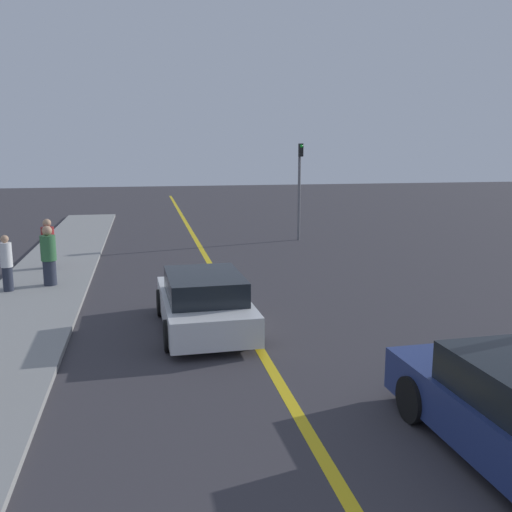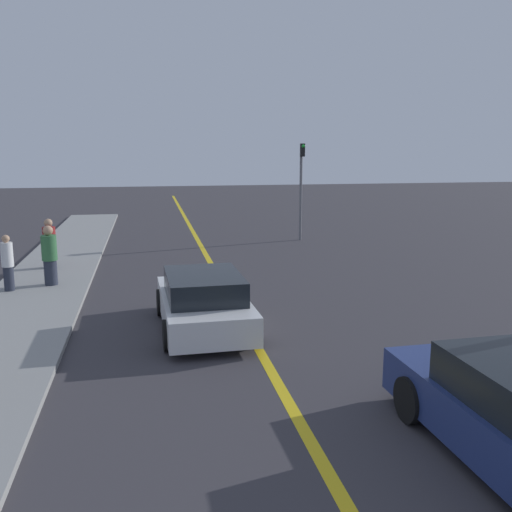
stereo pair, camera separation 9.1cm
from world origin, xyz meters
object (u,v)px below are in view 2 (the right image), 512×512
object	(u,v)px
pedestrian_far_standing	(50,256)
pedestrian_by_sign	(50,244)
pedestrian_mid_group	(8,263)
traffic_light	(301,182)
car_ahead_center	(204,302)

from	to	relation	value
pedestrian_far_standing	pedestrian_by_sign	bearing A→B (deg)	98.84
pedestrian_far_standing	pedestrian_mid_group	bearing A→B (deg)	-154.38
pedestrian_mid_group	traffic_light	xyz separation A→B (m)	(10.42, 7.60, 1.65)
car_ahead_center	pedestrian_by_sign	distance (m)	8.31
pedestrian_mid_group	pedestrian_by_sign	bearing A→B (deg)	77.88
traffic_light	pedestrian_mid_group	bearing A→B (deg)	-143.90
pedestrian_far_standing	pedestrian_by_sign	size ratio (longest dim) A/B	1.06
car_ahead_center	traffic_light	bearing A→B (deg)	63.43
car_ahead_center	traffic_light	xyz separation A→B (m)	(5.42, 11.67, 1.93)
pedestrian_far_standing	traffic_light	world-z (taller)	traffic_light
pedestrian_mid_group	pedestrian_far_standing	world-z (taller)	pedestrian_far_standing
pedestrian_far_standing	car_ahead_center	bearing A→B (deg)	-49.01
pedestrian_mid_group	pedestrian_far_standing	size ratio (longest dim) A/B	0.91
car_ahead_center	pedestrian_by_sign	bearing A→B (deg)	120.00
car_ahead_center	pedestrian_by_sign	xyz separation A→B (m)	(-4.36, 7.07, 0.29)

